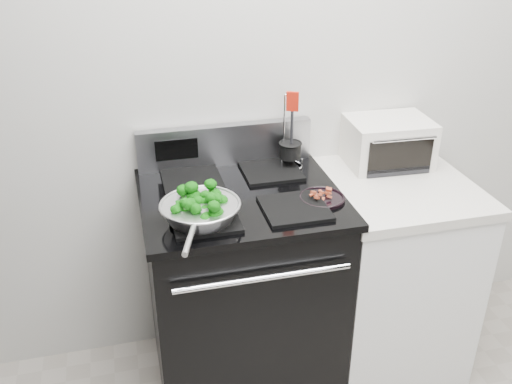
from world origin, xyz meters
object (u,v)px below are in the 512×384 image
object	(u,v)px
skillet	(200,210)
utensil_holder	(290,154)
gas_range	(242,289)
bacon_plate	(322,196)
toaster_oven	(388,142)

from	to	relation	value
skillet	utensil_holder	world-z (taller)	utensil_holder
gas_range	utensil_holder	world-z (taller)	utensil_holder
gas_range	bacon_plate	size ratio (longest dim) A/B	6.34
gas_range	skillet	bearing A→B (deg)	-136.23
gas_range	bacon_plate	world-z (taller)	gas_range
bacon_plate	toaster_oven	world-z (taller)	toaster_oven
toaster_oven	gas_range	bearing A→B (deg)	-162.45
gas_range	utensil_holder	size ratio (longest dim) A/B	3.29
bacon_plate	utensil_holder	size ratio (longest dim) A/B	0.52
skillet	toaster_oven	world-z (taller)	toaster_oven
utensil_holder	gas_range	bearing A→B (deg)	-118.84
gas_range	skillet	world-z (taller)	gas_range
skillet	utensil_holder	xyz separation A→B (m)	(0.45, 0.38, 0.01)
gas_range	toaster_oven	bearing A→B (deg)	15.16
bacon_plate	utensil_holder	xyz separation A→B (m)	(-0.03, 0.32, 0.05)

